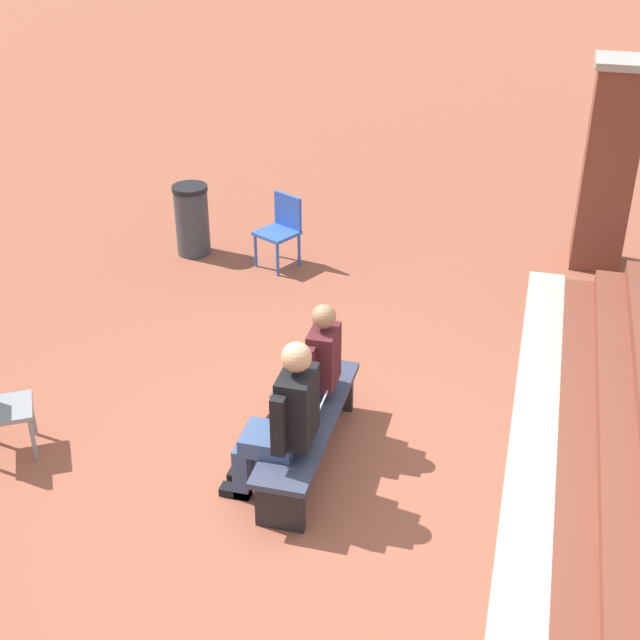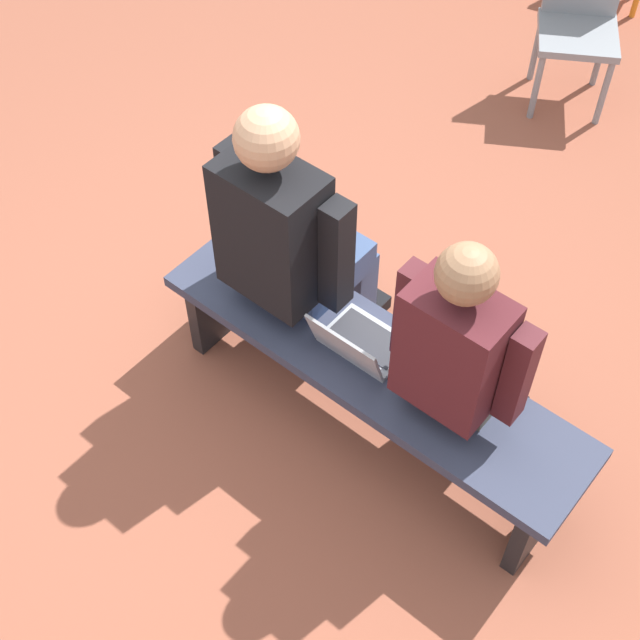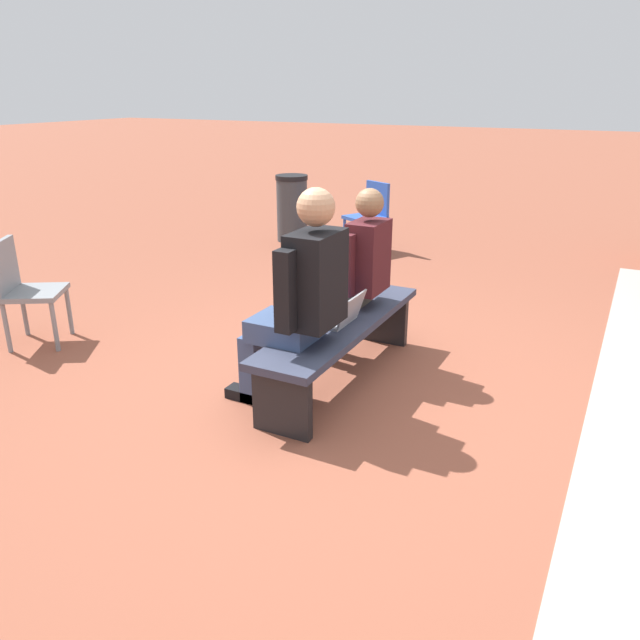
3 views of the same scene
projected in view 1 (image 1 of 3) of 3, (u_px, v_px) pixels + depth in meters
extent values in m
plane|color=brown|center=(317.00, 494.00, 6.97)|extent=(60.00, 60.00, 0.00)
cube|color=#A8A399|center=(528.00, 498.00, 6.93)|extent=(8.10, 0.40, 0.01)
cube|color=brown|center=(617.00, 505.00, 6.76)|extent=(7.30, 0.90, 0.15)
cube|color=brown|center=(608.00, 170.00, 10.02)|extent=(0.56, 0.56, 2.32)
cube|color=gray|center=(627.00, 62.00, 9.43)|extent=(0.64, 0.64, 0.08)
cube|color=#33384C|center=(308.00, 420.00, 7.11)|extent=(1.80, 0.44, 0.05)
cube|color=black|center=(332.00, 389.00, 7.90)|extent=(0.06, 0.37, 0.40)
cube|color=black|center=(280.00, 507.00, 6.55)|extent=(0.06, 0.37, 0.40)
cube|color=#4C473D|center=(301.00, 386.00, 7.40)|extent=(0.30, 0.36, 0.13)
cube|color=#4C473D|center=(284.00, 405.00, 7.64)|extent=(0.10, 0.11, 0.45)
cube|color=black|center=(278.00, 422.00, 7.75)|extent=(0.10, 0.21, 0.06)
cube|color=#4C473D|center=(278.00, 415.00, 7.51)|extent=(0.10, 0.11, 0.45)
cube|color=black|center=(273.00, 433.00, 7.62)|extent=(0.10, 0.21, 0.06)
cube|color=#47191E|center=(324.00, 357.00, 7.20)|extent=(0.34, 0.21, 0.50)
cube|color=maroon|center=(310.00, 359.00, 7.24)|extent=(0.04, 0.01, 0.30)
cube|color=#47191E|center=(323.00, 344.00, 7.41)|extent=(0.08, 0.09, 0.43)
cube|color=#47191E|center=(309.00, 372.00, 7.04)|extent=(0.08, 0.09, 0.43)
sphere|color=#8C6647|center=(324.00, 316.00, 7.02)|extent=(0.20, 0.20, 0.20)
cube|color=#384C75|center=(270.00, 440.00, 6.74)|extent=(0.34, 0.40, 0.14)
cube|color=#384C75|center=(250.00, 459.00, 7.00)|extent=(0.11, 0.12, 0.45)
cube|color=black|center=(243.00, 476.00, 7.11)|extent=(0.11, 0.24, 0.07)
cube|color=#384C75|center=(242.00, 473.00, 6.85)|extent=(0.11, 0.12, 0.45)
cube|color=black|center=(236.00, 491.00, 6.95)|extent=(0.11, 0.24, 0.07)
cube|color=black|center=(297.00, 406.00, 6.51)|extent=(0.38, 0.24, 0.57)
cube|color=black|center=(297.00, 389.00, 6.74)|extent=(0.09, 0.10, 0.48)
cube|color=black|center=(278.00, 426.00, 6.34)|extent=(0.09, 0.10, 0.48)
sphere|color=tan|center=(297.00, 357.00, 6.30)|extent=(0.22, 0.22, 0.22)
cube|color=#9EA0A5|center=(302.00, 419.00, 7.06)|extent=(0.32, 0.22, 0.02)
cube|color=#2D2D33|center=(300.00, 418.00, 7.06)|extent=(0.29, 0.15, 0.00)
cube|color=#9EA0A5|center=(319.00, 411.00, 6.98)|extent=(0.32, 0.07, 0.19)
cube|color=#33519E|center=(318.00, 411.00, 6.98)|extent=(0.28, 0.06, 0.17)
cube|color=gray|center=(6.00, 409.00, 7.25)|extent=(0.58, 0.58, 0.04)
cylinder|color=gray|center=(33.00, 440.00, 7.25)|extent=(0.04, 0.04, 0.40)
cylinder|color=gray|center=(32.00, 415.00, 7.55)|extent=(0.04, 0.04, 0.40)
cube|color=#2D56B7|center=(277.00, 233.00, 10.31)|extent=(0.57, 0.57, 0.04)
cube|color=#2D56B7|center=(288.00, 211.00, 10.33)|extent=(0.22, 0.37, 0.40)
cylinder|color=#2D56B7|center=(256.00, 251.00, 10.41)|extent=(0.04, 0.04, 0.40)
cylinder|color=#2D56B7|center=(278.00, 260.00, 10.20)|extent=(0.04, 0.04, 0.40)
cylinder|color=#2D56B7|center=(277.00, 241.00, 10.64)|extent=(0.04, 0.04, 0.40)
cylinder|color=#2D56B7|center=(299.00, 250.00, 10.43)|extent=(0.04, 0.04, 0.40)
cylinder|color=#383D42|center=(192.00, 222.00, 10.64)|extent=(0.40, 0.40, 0.80)
cylinder|color=black|center=(190.00, 188.00, 10.43)|extent=(0.42, 0.42, 0.06)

